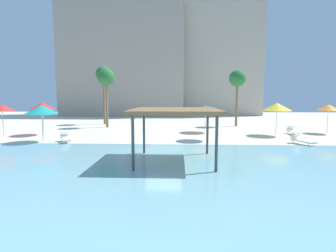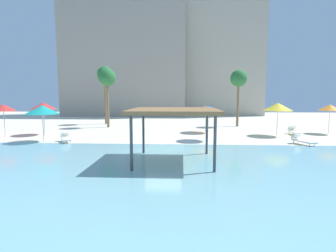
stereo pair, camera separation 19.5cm
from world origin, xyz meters
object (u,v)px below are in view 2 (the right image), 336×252
(beach_umbrella_orange_4, at_px, (330,108))
(palm_tree_2, at_px, (107,79))
(beach_umbrella_orange_1, at_px, (206,109))
(beach_umbrella_blue_0, at_px, (208,109))
(lounge_chair_0, at_px, (294,131))
(palm_tree_1, at_px, (239,80))
(beach_umbrella_red_5, at_px, (43,106))
(beach_umbrella_yellow_6, at_px, (278,107))
(beach_umbrella_red_2, at_px, (3,108))
(shade_pavilion, at_px, (174,112))
(lounge_chair_1, at_px, (302,140))
(lounge_chair_2, at_px, (66,138))
(palm_tree_0, at_px, (105,76))
(beach_umbrella_teal_3, at_px, (42,110))

(beach_umbrella_orange_4, relative_size, palm_tree_2, 0.42)
(beach_umbrella_orange_4, bearing_deg, beach_umbrella_orange_1, 179.17)
(beach_umbrella_blue_0, bearing_deg, lounge_chair_0, 23.46)
(beach_umbrella_orange_4, bearing_deg, palm_tree_1, 142.45)
(beach_umbrella_red_5, height_order, beach_umbrella_yellow_6, beach_umbrella_red_5)
(beach_umbrella_red_2, xyz_separation_m, lounge_chair_0, (25.37, 2.42, -2.16))
(beach_umbrella_red_2, height_order, beach_umbrella_red_5, beach_umbrella_red_5)
(shade_pavilion, height_order, beach_umbrella_red_5, beach_umbrella_red_5)
(beach_umbrella_yellow_6, relative_size, lounge_chair_1, 1.45)
(beach_umbrella_orange_4, relative_size, lounge_chair_2, 1.39)
(lounge_chair_1, bearing_deg, lounge_chair_0, 143.27)
(beach_umbrella_blue_0, xyz_separation_m, beach_umbrella_red_2, (-17.28, 1.09, 0.03))
(shade_pavilion, bearing_deg, lounge_chair_2, 146.34)
(beach_umbrella_orange_1, distance_m, lounge_chair_0, 8.14)
(palm_tree_2, bearing_deg, lounge_chair_2, -93.41)
(lounge_chair_0, bearing_deg, beach_umbrella_blue_0, -62.54)
(shade_pavilion, distance_m, beach_umbrella_blue_0, 7.35)
(beach_umbrella_blue_0, distance_m, palm_tree_2, 13.51)
(beach_umbrella_blue_0, relative_size, lounge_chair_1, 1.38)
(beach_umbrella_red_2, bearing_deg, beach_umbrella_blue_0, -3.62)
(beach_umbrella_orange_4, distance_m, lounge_chair_1, 7.96)
(beach_umbrella_red_2, xyz_separation_m, palm_tree_0, (5.75, 10.65, 3.49))
(beach_umbrella_red_2, distance_m, beach_umbrella_yellow_6, 23.67)
(beach_umbrella_blue_0, relative_size, beach_umbrella_orange_1, 1.07)
(beach_umbrella_orange_1, bearing_deg, palm_tree_1, 52.72)
(beach_umbrella_yellow_6, height_order, palm_tree_1, palm_tree_1)
(palm_tree_1, bearing_deg, palm_tree_2, -173.38)
(beach_umbrella_orange_1, distance_m, beach_umbrella_red_5, 14.84)
(beach_umbrella_red_2, height_order, palm_tree_1, palm_tree_1)
(beach_umbrella_yellow_6, relative_size, palm_tree_2, 0.45)
(beach_umbrella_orange_4, bearing_deg, palm_tree_0, 162.40)
(beach_umbrella_orange_1, bearing_deg, lounge_chair_1, -43.30)
(beach_umbrella_orange_4, bearing_deg, palm_tree_2, 169.96)
(beach_umbrella_red_2, xyz_separation_m, lounge_chair_1, (23.90, -2.53, -2.16))
(beach_umbrella_teal_3, bearing_deg, palm_tree_1, 33.80)
(beach_umbrella_orange_4, height_order, lounge_chair_1, beach_umbrella_orange_4)
(lounge_chair_0, xyz_separation_m, palm_tree_1, (-3.73, 6.46, 4.99))
(beach_umbrella_blue_0, bearing_deg, beach_umbrella_orange_1, 86.95)
(shade_pavilion, relative_size, beach_umbrella_orange_1, 1.74)
(beach_umbrella_blue_0, height_order, lounge_chair_0, beach_umbrella_blue_0)
(beach_umbrella_red_2, bearing_deg, beach_umbrella_yellow_6, 4.18)
(beach_umbrella_orange_1, relative_size, beach_umbrella_yellow_6, 0.89)
(palm_tree_1, xyz_separation_m, palm_tree_2, (-14.63, -1.70, 0.04))
(beach_umbrella_blue_0, xyz_separation_m, lounge_chair_1, (6.61, -1.44, -2.12))
(lounge_chair_1, relative_size, palm_tree_0, 0.28)
(beach_umbrella_orange_1, relative_size, beach_umbrella_red_2, 0.93)
(beach_umbrella_red_2, relative_size, lounge_chair_1, 1.40)
(palm_tree_1, bearing_deg, lounge_chair_2, -143.37)
(beach_umbrella_orange_4, bearing_deg, beach_umbrella_yellow_6, -163.34)
(beach_umbrella_yellow_6, bearing_deg, shade_pavilion, -132.04)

